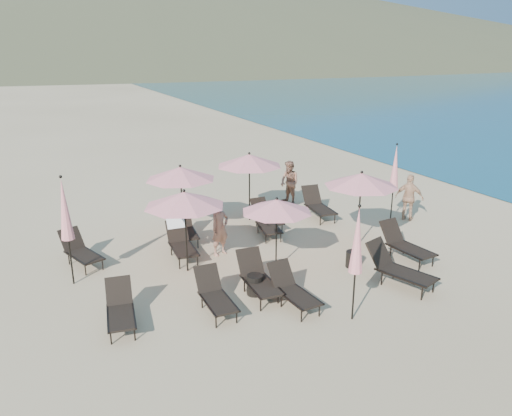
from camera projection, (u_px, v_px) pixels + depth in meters
name	position (u px, v px, depth m)	size (l,w,h in m)	color
ground	(332.00, 287.00, 12.41)	(800.00, 800.00, 0.00)	#D6BA8C
volcanic_headland	(151.00, 9.00, 293.59)	(690.00, 690.00, 55.00)	brown
lounger_0	(120.00, 308.00, 10.60)	(0.77, 1.55, 0.86)	black
lounger_1	(215.00, 294.00, 11.19)	(0.60, 1.52, 0.87)	black
lounger_2	(258.00, 278.00, 11.91)	(0.70, 1.67, 0.94)	black
lounger_3	(292.00, 289.00, 11.41)	(0.70, 1.57, 0.88)	black
lounger_4	(398.00, 268.00, 12.37)	(1.20, 1.89, 1.01)	black
lounger_5	(405.00, 244.00, 13.93)	(0.80, 1.73, 0.96)	black
lounger_6	(80.00, 250.00, 13.56)	(1.07, 1.66, 0.89)	black
lounger_7	(181.00, 240.00, 14.09)	(0.69, 1.68, 1.02)	black
lounger_8	(185.00, 228.00, 15.25)	(0.74, 1.56, 0.86)	black
lounger_9	(267.00, 223.00, 15.71)	(0.84, 1.58, 0.87)	black
lounger_10	(266.00, 216.00, 16.38)	(0.58, 1.49, 0.86)	black
lounger_11	(318.00, 205.00, 17.33)	(0.84, 1.76, 0.98)	black
umbrella_open_0	(184.00, 199.00, 12.69)	(2.10, 2.10, 2.26)	black
umbrella_open_1	(277.00, 206.00, 12.86)	(1.87, 1.87, 2.02)	black
umbrella_open_2	(361.00, 180.00, 14.33)	(2.15, 2.15, 2.31)	black
umbrella_open_3	(180.00, 173.00, 15.08)	(2.15, 2.15, 2.31)	black
umbrella_open_4	(249.00, 160.00, 16.56)	(2.20, 2.20, 2.37)	black
umbrella_closed_0	(357.00, 241.00, 10.38)	(0.31, 0.31, 2.65)	black
umbrella_closed_1	(395.00, 167.00, 16.60)	(0.31, 0.31, 2.68)	black
umbrella_closed_2	(65.00, 210.00, 11.98)	(0.33, 0.33, 2.82)	black
side_table_0	(255.00, 285.00, 11.97)	(0.40, 0.40, 0.49)	black
side_table_1	(353.00, 259.00, 13.48)	(0.39, 0.39, 0.44)	black
beachgoer_a	(220.00, 228.00, 14.11)	(0.58, 0.38, 1.59)	#A26D58
beachgoer_b	(289.00, 183.00, 18.76)	(0.79, 0.62, 1.63)	#95634D
beachgoer_c	(409.00, 198.00, 16.95)	(0.94, 0.39, 1.60)	tan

